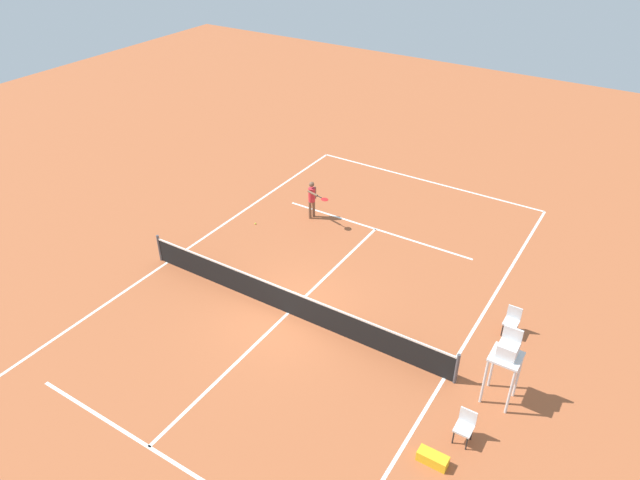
{
  "coord_description": "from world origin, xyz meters",
  "views": [
    {
      "loc": [
        -8.7,
        11.9,
        12.33
      ],
      "look_at": [
        0.8,
        -3.24,
        0.8
      ],
      "focal_mm": 32.66,
      "sensor_mm": 36.0,
      "label": 1
    }
  ],
  "objects_px": {
    "courtside_chair_mid": "(512,320)",
    "equipment_bag": "(433,459)",
    "courtside_chair_near": "(465,425)",
    "player_serving": "(312,197)",
    "tennis_ball": "(255,224)",
    "umpire_chair": "(507,355)"
  },
  "relations": [
    {
      "from": "equipment_bag",
      "to": "umpire_chair",
      "type": "bearing_deg",
      "value": -103.68
    },
    {
      "from": "courtside_chair_near",
      "to": "tennis_ball",
      "type": "bearing_deg",
      "value": -27.18
    },
    {
      "from": "player_serving",
      "to": "courtside_chair_mid",
      "type": "distance_m",
      "value": 9.45
    },
    {
      "from": "tennis_ball",
      "to": "courtside_chair_near",
      "type": "relative_size",
      "value": 0.07
    },
    {
      "from": "courtside_chair_near",
      "to": "courtside_chair_mid",
      "type": "height_order",
      "value": "same"
    },
    {
      "from": "umpire_chair",
      "to": "equipment_bag",
      "type": "xyz_separation_m",
      "value": [
        0.7,
        2.86,
        -1.46
      ]
    },
    {
      "from": "courtside_chair_mid",
      "to": "player_serving",
      "type": "bearing_deg",
      "value": -16.53
    },
    {
      "from": "courtside_chair_near",
      "to": "equipment_bag",
      "type": "distance_m",
      "value": 1.19
    },
    {
      "from": "player_serving",
      "to": "courtside_chair_mid",
      "type": "xyz_separation_m",
      "value": [
        -9.05,
        2.69,
        -0.44
      ]
    },
    {
      "from": "tennis_ball",
      "to": "equipment_bag",
      "type": "height_order",
      "value": "equipment_bag"
    },
    {
      "from": "courtside_chair_mid",
      "to": "equipment_bag",
      "type": "distance_m",
      "value": 5.69
    },
    {
      "from": "courtside_chair_near",
      "to": "courtside_chair_mid",
      "type": "distance_m",
      "value": 4.62
    },
    {
      "from": "player_serving",
      "to": "tennis_ball",
      "type": "bearing_deg",
      "value": -30.79
    },
    {
      "from": "player_serving",
      "to": "courtside_chair_near",
      "type": "xyz_separation_m",
      "value": [
        -9.24,
        7.3,
        -0.44
      ]
    },
    {
      "from": "umpire_chair",
      "to": "equipment_bag",
      "type": "relative_size",
      "value": 3.17
    },
    {
      "from": "equipment_bag",
      "to": "tennis_ball",
      "type": "bearing_deg",
      "value": -32.3
    },
    {
      "from": "courtside_chair_near",
      "to": "player_serving",
      "type": "bearing_deg",
      "value": -38.31
    },
    {
      "from": "umpire_chair",
      "to": "courtside_chair_near",
      "type": "distance_m",
      "value": 2.12
    },
    {
      "from": "tennis_ball",
      "to": "courtside_chair_mid",
      "type": "relative_size",
      "value": 0.07
    },
    {
      "from": "umpire_chair",
      "to": "equipment_bag",
      "type": "bearing_deg",
      "value": 76.32
    },
    {
      "from": "player_serving",
      "to": "courtside_chair_mid",
      "type": "relative_size",
      "value": 1.73
    },
    {
      "from": "courtside_chair_near",
      "to": "equipment_bag",
      "type": "height_order",
      "value": "courtside_chair_near"
    }
  ]
}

